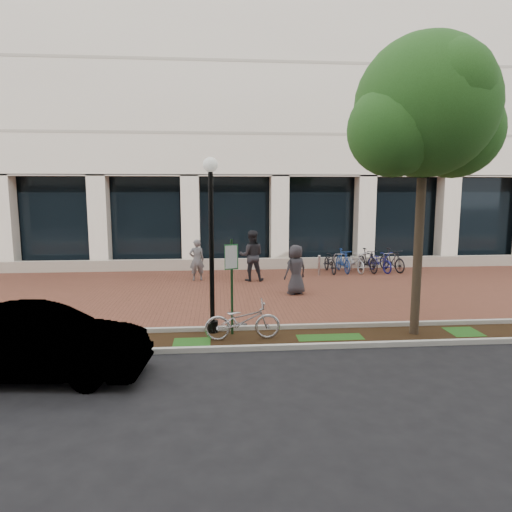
{
  "coord_description": "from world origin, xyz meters",
  "views": [
    {
      "loc": [
        -0.82,
        -15.77,
        3.57
      ],
      "look_at": [
        0.46,
        -0.8,
        1.38
      ],
      "focal_mm": 32.0,
      "sensor_mm": 36.0,
      "label": 1
    }
  ],
  "objects": [
    {
      "name": "pedestrian_left",
      "position": [
        -1.64,
        2.14,
        0.82
      ],
      "size": [
        0.67,
        0.52,
        1.64
      ],
      "primitive_type": "imported",
      "rotation": [
        0.0,
        0.0,
        3.36
      ],
      "color": "slate",
      "rests_on": "ground"
    },
    {
      "name": "bike_rack_cluster",
      "position": [
        5.41,
        3.4,
        0.49
      ],
      "size": [
        3.57,
        1.86,
        1.03
      ],
      "rotation": [
        0.0,
        0.0,
        0.14
      ],
      "color": "black",
      "rests_on": "ground"
    },
    {
      "name": "planting_strip",
      "position": [
        0.0,
        -5.25,
        0.01
      ],
      "size": [
        40.0,
        1.5,
        0.01
      ],
      "primitive_type": "cube",
      "color": "black",
      "rests_on": "ground"
    },
    {
      "name": "curb_plaza_side",
      "position": [
        0.0,
        -4.5,
        0.06
      ],
      "size": [
        40.0,
        0.12,
        0.12
      ],
      "primitive_type": "cube",
      "color": "#BAB9AF",
      "rests_on": "ground"
    },
    {
      "name": "near_office_building",
      "position": [
        0.0,
        10.47,
        10.05
      ],
      "size": [
        40.0,
        12.12,
        16.0
      ],
      "color": "beige",
      "rests_on": "ground"
    },
    {
      "name": "ground",
      "position": [
        0.0,
        0.0,
        0.0
      ],
      "size": [
        120.0,
        120.0,
        0.0
      ],
      "primitive_type": "plane",
      "color": "black",
      "rests_on": "ground"
    },
    {
      "name": "sedan_near_curb",
      "position": [
        -4.28,
        -7.13,
        0.68
      ],
      "size": [
        4.26,
        1.81,
        1.37
      ],
      "primitive_type": "imported",
      "rotation": [
        0.0,
        0.0,
        1.48
      ],
      "color": "#BBBCC0",
      "rests_on": "ground"
    },
    {
      "name": "lamppost",
      "position": [
        -0.96,
        -4.6,
        2.45
      ],
      "size": [
        0.36,
        0.36,
        4.34
      ],
      "color": "black",
      "rests_on": "ground"
    },
    {
      "name": "pedestrian_mid",
      "position": [
        0.52,
        1.9,
        1.0
      ],
      "size": [
        1.02,
        0.82,
        2.0
      ],
      "primitive_type": "imported",
      "rotation": [
        0.0,
        0.0,
        3.07
      ],
      "color": "#26262B",
      "rests_on": "ground"
    },
    {
      "name": "locked_bicycle",
      "position": [
        -0.24,
        -5.23,
        0.48
      ],
      "size": [
        1.84,
        0.72,
        0.95
      ],
      "primitive_type": "imported",
      "rotation": [
        0.0,
        0.0,
        1.62
      ],
      "color": "#B3B3B7",
      "rests_on": "ground"
    },
    {
      "name": "pedestrian_right",
      "position": [
        1.85,
        -0.57,
        0.86
      ],
      "size": [
        0.99,
        0.86,
        1.71
      ],
      "primitive_type": "imported",
      "rotation": [
        0.0,
        0.0,
        3.6
      ],
      "color": "#2D2C32",
      "rests_on": "ground"
    },
    {
      "name": "brick_plaza",
      "position": [
        0.0,
        0.0,
        0.01
      ],
      "size": [
        40.0,
        9.0,
        0.01
      ],
      "primitive_type": "cube",
      "color": "brown",
      "rests_on": "ground"
    },
    {
      "name": "parking_sign",
      "position": [
        -0.48,
        -4.83,
        1.52
      ],
      "size": [
        0.34,
        0.07,
        2.39
      ],
      "rotation": [
        0.0,
        0.0,
        0.26
      ],
      "color": "#163D1C",
      "rests_on": "ground"
    },
    {
      "name": "bollard",
      "position": [
        3.42,
        2.76,
        0.45
      ],
      "size": [
        0.12,
        0.12,
        0.88
      ],
      "color": "#B1B1B6",
      "rests_on": "ground"
    },
    {
      "name": "curb_street_side",
      "position": [
        0.0,
        -6.0,
        0.06
      ],
      "size": [
        40.0,
        0.12,
        0.12
      ],
      "primitive_type": "cube",
      "color": "#BAB9AF",
      "rests_on": "ground"
    },
    {
      "name": "street_tree",
      "position": [
        4.11,
        -5.11,
        5.28
      ],
      "size": [
        3.95,
        3.29,
        7.14
      ],
      "color": "#483929",
      "rests_on": "ground"
    }
  ]
}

